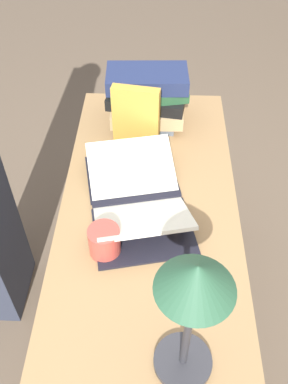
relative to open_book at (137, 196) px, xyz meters
name	(u,v)px	position (x,y,z in m)	size (l,w,h in m)	color
ground_plane	(147,327)	(0.07, 0.04, -0.77)	(12.00, 12.00, 0.00)	brown
reading_desk	(148,242)	(0.07, 0.04, -0.14)	(1.38, 0.57, 0.74)	#937047
open_book	(137,196)	(0.00, 0.00, 0.00)	(0.53, 0.39, 0.10)	black
book_stack_tall	(147,97)	(-0.43, 0.02, 0.08)	(0.23, 0.31, 0.22)	slate
book_standing_upright	(136,118)	(-0.29, -0.02, 0.09)	(0.06, 0.17, 0.24)	#BC8933
reading_lamp	(193,296)	(0.52, 0.13, 0.28)	(0.16, 0.16, 0.41)	#2D2D33
coffee_mug	(104,241)	(0.19, -0.08, 0.02)	(0.12, 0.09, 0.09)	#B74238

